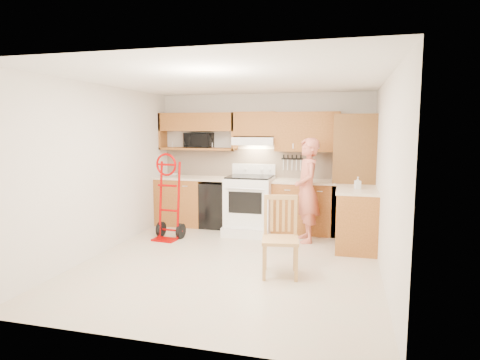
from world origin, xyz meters
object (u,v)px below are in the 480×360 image
at_px(range, 249,199).
at_px(person, 307,190).
at_px(microwave, 199,140).
at_px(hand_truck, 167,201).
at_px(dining_chair, 280,237).

xyz_separation_m(range, person, (1.06, -0.33, 0.25)).
relative_size(microwave, range, 0.43).
distance_m(microwave, range, 1.55).
height_order(microwave, hand_truck, microwave).
bearing_deg(range, person, -17.55).
relative_size(range, person, 0.70).
height_order(range, hand_truck, hand_truck).
distance_m(hand_truck, dining_chair, 2.45).
bearing_deg(microwave, range, -22.56).
xyz_separation_m(range, dining_chair, (0.89, -2.03, -0.10)).
height_order(range, person, person).
xyz_separation_m(range, hand_truck, (-1.22, -0.80, 0.05)).
distance_m(range, person, 1.14).
bearing_deg(hand_truck, microwave, 88.84).
bearing_deg(microwave, dining_chair, -53.17).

